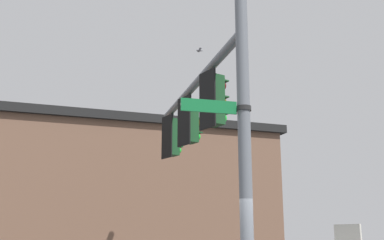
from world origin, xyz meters
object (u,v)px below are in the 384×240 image
traffic_light_nearest_pole (215,100)px  street_name_sign (225,107)px  traffic_light_mid_inner (190,122)px  bird_flying (199,50)px  traffic_light_mid_outer (173,137)px

traffic_light_nearest_pole → street_name_sign: bearing=-30.9°
traffic_light_mid_inner → bird_flying: (-1.04, 0.99, 2.45)m
traffic_light_nearest_pole → traffic_light_mid_inner: (-1.85, 0.62, 0.00)m
street_name_sign → bird_flying: (-4.33, 2.47, 3.05)m
traffic_light_mid_outer → bird_flying: size_ratio=4.88×
traffic_light_nearest_pole → traffic_light_mid_outer: bearing=161.6°
traffic_light_mid_inner → street_name_sign: size_ratio=1.10×
street_name_sign → bird_flying: bearing=150.3°
traffic_light_mid_inner → street_name_sign: traffic_light_mid_inner is taller
traffic_light_mid_outer → traffic_light_mid_inner: bearing=-18.4°
traffic_light_nearest_pole → traffic_light_mid_inner: size_ratio=1.00×
traffic_light_mid_outer → street_name_sign: bearing=-22.2°
traffic_light_nearest_pole → traffic_light_mid_inner: same height
bird_flying → traffic_light_nearest_pole: bearing=-29.1°
traffic_light_nearest_pole → traffic_light_mid_outer: (-3.70, 1.23, 0.00)m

